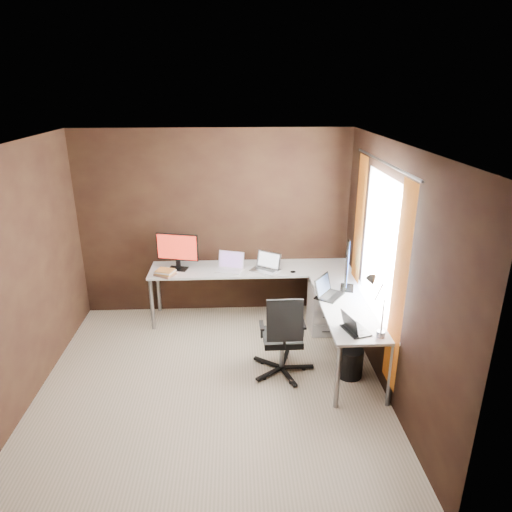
% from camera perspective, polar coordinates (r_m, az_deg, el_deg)
% --- Properties ---
extents(room, '(3.60, 3.60, 2.50)m').
position_cam_1_polar(room, '(4.49, -1.65, -1.89)').
color(room, beige).
rests_on(room, ground).
extents(desk, '(2.65, 2.25, 0.73)m').
position_cam_1_polar(desk, '(5.64, 3.31, -3.65)').
color(desk, white).
rests_on(desk, ground).
extents(drawer_pedestal, '(0.42, 0.50, 0.60)m').
position_cam_1_polar(drawer_pedestal, '(5.99, 8.74, -6.38)').
color(drawer_pedestal, white).
rests_on(drawer_pedestal, ground).
extents(monitor_left, '(0.55, 0.21, 0.48)m').
position_cam_1_polar(monitor_left, '(5.98, -9.80, 0.81)').
color(monitor_left, black).
rests_on(monitor_left, desk).
extents(monitor_right, '(0.22, 0.61, 0.51)m').
position_cam_1_polar(monitor_right, '(5.42, 11.32, -1.22)').
color(monitor_right, black).
rests_on(monitor_right, desk).
extents(laptop_white, '(0.40, 0.34, 0.23)m').
position_cam_1_polar(laptop_white, '(5.95, -3.28, -1.28)').
color(laptop_white, white).
rests_on(laptop_white, desk).
extents(laptop_silver, '(0.42, 0.39, 0.23)m').
position_cam_1_polar(laptop_silver, '(5.94, 1.31, -1.31)').
color(laptop_silver, silver).
rests_on(laptop_silver, desk).
extents(laptop_black_big, '(0.39, 0.41, 0.23)m').
position_cam_1_polar(laptop_black_big, '(5.28, 8.88, -4.42)').
color(laptop_black_big, black).
rests_on(laptop_black_big, desk).
extents(laptop_black_small, '(0.28, 0.33, 0.19)m').
position_cam_1_polar(laptop_black_small, '(4.60, 12.09, -8.73)').
color(laptop_black_small, black).
rests_on(laptop_black_small, desk).
extents(book_stack, '(0.30, 0.28, 0.08)m').
position_cam_1_polar(book_stack, '(5.89, -11.29, -2.05)').
color(book_stack, '#94654F').
rests_on(book_stack, desk).
extents(mouse_left, '(0.10, 0.08, 0.04)m').
position_cam_1_polar(mouse_left, '(5.89, -11.18, -2.21)').
color(mouse_left, black).
rests_on(mouse_left, desk).
extents(mouse_corner, '(0.07, 0.05, 0.03)m').
position_cam_1_polar(mouse_corner, '(5.87, 4.65, -1.99)').
color(mouse_corner, black).
rests_on(mouse_corner, desk).
extents(desk_lamp, '(0.19, 0.23, 0.61)m').
position_cam_1_polar(desk_lamp, '(4.45, 14.70, -5.10)').
color(desk_lamp, slate).
rests_on(desk_lamp, desk).
extents(office_chair, '(0.54, 0.54, 0.96)m').
position_cam_1_polar(office_chair, '(5.08, 3.31, -11.68)').
color(office_chair, black).
rests_on(office_chair, ground).
extents(wastebasket, '(0.34, 0.34, 0.32)m').
position_cam_1_polar(wastebasket, '(5.20, 11.66, -12.89)').
color(wastebasket, black).
rests_on(wastebasket, ground).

